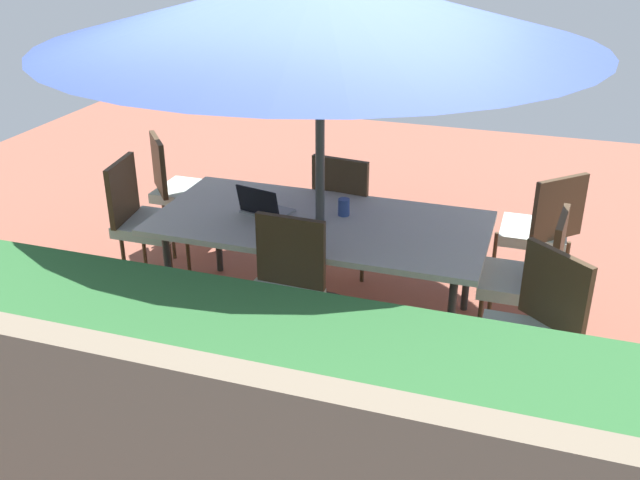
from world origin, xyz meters
The scene contains 13 objects.
ground_plane centered at (0.00, 0.00, -0.01)m, with size 10.00×10.00×0.02m, color #935442.
hedge_row centered at (0.00, 2.13, 0.57)m, with size 6.30×0.98×1.15m, color #2D6633.
dining_table centered at (0.00, 0.00, 0.68)m, with size 2.23×1.07×0.72m.
patio_umbrella centered at (0.00, 0.00, 2.09)m, with size 3.37×3.37×2.31m.
chair_southwest centered at (-1.41, -0.74, 0.55)m, with size 0.59×0.59×0.98m.
chair_northwest centered at (-1.43, 0.67, 0.55)m, with size 0.58×0.58×0.98m.
chair_southeast centered at (1.44, -0.68, 0.55)m, with size 0.59×0.58×0.98m.
chair_north centered at (0.01, 0.71, 0.55)m, with size 0.46×0.47×0.98m.
chair_south centered at (0.01, -0.70, 0.55)m, with size 0.47×0.48×0.98m.
chair_west centered at (-1.38, 0.03, 0.55)m, with size 0.48×0.47×0.98m.
chair_east centered at (1.37, -0.03, 0.55)m, with size 0.49×0.48×0.98m.
laptop centered at (0.40, 0.01, 0.77)m, with size 0.37×0.31×0.21m.
cup centered at (-0.12, -0.14, 0.78)m, with size 0.08×0.08×0.12m, color #334C99.
Camera 1 is at (-1.38, 4.17, 2.65)m, focal length 40.19 mm.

